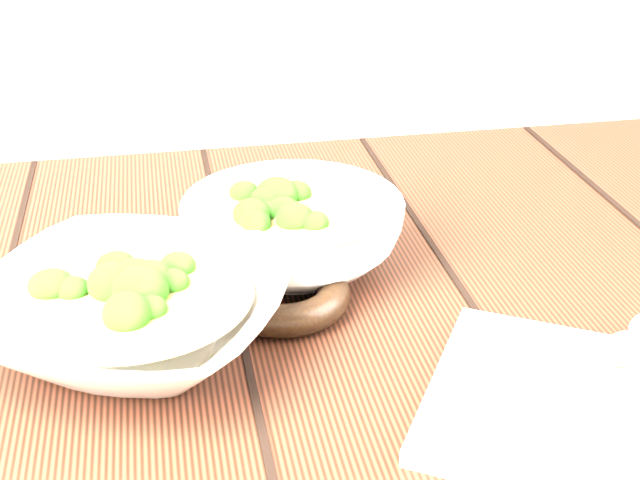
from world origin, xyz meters
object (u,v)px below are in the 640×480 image
napkin (597,413)px  soup_bowl_back (293,230)px  table (267,431)px  trivet (282,294)px  soup_bowl_front (133,311)px

napkin → soup_bowl_back: bearing=154.2°
table → napkin: napkin is taller
soup_bowl_back → trivet: 0.08m
soup_bowl_front → table: bearing=11.1°
soup_bowl_back → napkin: (0.17, -0.27, -0.03)m
soup_bowl_back → napkin: 0.32m
table → soup_bowl_front: (-0.10, -0.02, 0.15)m
trivet → napkin: 0.27m
soup_bowl_back → trivet: soup_bowl_back is taller
table → napkin: (0.21, -0.18, 0.13)m
table → napkin: 0.31m
soup_bowl_front → soup_bowl_back: soup_bowl_back is taller
soup_bowl_back → table: bearing=-114.6°
table → soup_bowl_back: (0.04, 0.09, 0.15)m
soup_bowl_back → trivet: (-0.02, -0.08, -0.02)m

